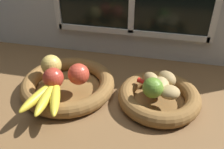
{
  "coord_description": "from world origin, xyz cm",
  "views": [
    {
      "loc": [
        13.56,
        -68.43,
        54.94
      ],
      "look_at": [
        -1.48,
        -1.69,
        9.3
      ],
      "focal_mm": 39.53,
      "sensor_mm": 36.0,
      "label": 1
    }
  ],
  "objects_px": {
    "apple_red_front": "(53,78)",
    "chili_pepper": "(155,87)",
    "banana_bunch_front": "(47,96)",
    "potato_small": "(169,92)",
    "fruit_bowl_right": "(159,97)",
    "apple_red_right": "(79,74)",
    "potato_back": "(167,79)",
    "lime_near": "(153,88)",
    "fruit_bowl_left": "(68,85)",
    "apple_golden_left": "(51,65)",
    "potato_oblong": "(151,80)",
    "potato_large": "(161,85)"
  },
  "relations": [
    {
      "from": "apple_red_front",
      "to": "chili_pepper",
      "type": "distance_m",
      "value": 0.34
    },
    {
      "from": "banana_bunch_front",
      "to": "potato_small",
      "type": "distance_m",
      "value": 0.38
    },
    {
      "from": "fruit_bowl_right",
      "to": "banana_bunch_front",
      "type": "xyz_separation_m",
      "value": [
        -0.34,
        -0.12,
        0.04
      ]
    },
    {
      "from": "apple_red_front",
      "to": "apple_red_right",
      "type": "bearing_deg",
      "value": 26.62
    },
    {
      "from": "fruit_bowl_right",
      "to": "banana_bunch_front",
      "type": "height_order",
      "value": "banana_bunch_front"
    },
    {
      "from": "potato_back",
      "to": "lime_near",
      "type": "xyz_separation_m",
      "value": [
        -0.04,
        -0.08,
        0.01
      ]
    },
    {
      "from": "apple_red_right",
      "to": "lime_near",
      "type": "relative_size",
      "value": 1.11
    },
    {
      "from": "fruit_bowl_right",
      "to": "potato_small",
      "type": "height_order",
      "value": "potato_small"
    },
    {
      "from": "fruit_bowl_left",
      "to": "fruit_bowl_right",
      "type": "height_order",
      "value": "same"
    },
    {
      "from": "apple_golden_left",
      "to": "potato_oblong",
      "type": "bearing_deg",
      "value": 1.54
    },
    {
      "from": "apple_golden_left",
      "to": "potato_large",
      "type": "height_order",
      "value": "apple_golden_left"
    },
    {
      "from": "apple_golden_left",
      "to": "apple_red_right",
      "type": "distance_m",
      "value": 0.12
    },
    {
      "from": "lime_near",
      "to": "chili_pepper",
      "type": "distance_m",
      "value": 0.04
    },
    {
      "from": "banana_bunch_front",
      "to": "lime_near",
      "type": "distance_m",
      "value": 0.33
    },
    {
      "from": "banana_bunch_front",
      "to": "chili_pepper",
      "type": "bearing_deg",
      "value": 21.22
    },
    {
      "from": "apple_red_right",
      "to": "potato_oblong",
      "type": "bearing_deg",
      "value": 10.19
    },
    {
      "from": "lime_near",
      "to": "fruit_bowl_left",
      "type": "bearing_deg",
      "value": 173.34
    },
    {
      "from": "potato_large",
      "to": "lime_near",
      "type": "bearing_deg",
      "value": -123.69
    },
    {
      "from": "potato_large",
      "to": "apple_red_right",
      "type": "bearing_deg",
      "value": -176.26
    },
    {
      "from": "fruit_bowl_left",
      "to": "potato_back",
      "type": "relative_size",
      "value": 4.67
    },
    {
      "from": "apple_red_front",
      "to": "lime_near",
      "type": "relative_size",
      "value": 1.05
    },
    {
      "from": "potato_large",
      "to": "potato_small",
      "type": "distance_m",
      "value": 0.04
    },
    {
      "from": "potato_small",
      "to": "chili_pepper",
      "type": "distance_m",
      "value": 0.06
    },
    {
      "from": "banana_bunch_front",
      "to": "potato_small",
      "type": "xyz_separation_m",
      "value": [
        0.37,
        0.1,
        0.0
      ]
    },
    {
      "from": "fruit_bowl_right",
      "to": "apple_golden_left",
      "type": "relative_size",
      "value": 3.78
    },
    {
      "from": "chili_pepper",
      "to": "fruit_bowl_left",
      "type": "bearing_deg",
      "value": -152.11
    },
    {
      "from": "potato_back",
      "to": "chili_pepper",
      "type": "xyz_separation_m",
      "value": [
        -0.03,
        -0.04,
        -0.01
      ]
    },
    {
      "from": "fruit_bowl_right",
      "to": "apple_red_front",
      "type": "bearing_deg",
      "value": -170.96
    },
    {
      "from": "potato_oblong",
      "to": "chili_pepper",
      "type": "relative_size",
      "value": 0.49
    },
    {
      "from": "apple_red_right",
      "to": "potato_oblong",
      "type": "distance_m",
      "value": 0.25
    },
    {
      "from": "potato_back",
      "to": "potato_oblong",
      "type": "height_order",
      "value": "potato_back"
    },
    {
      "from": "potato_oblong",
      "to": "potato_small",
      "type": "distance_m",
      "value": 0.08
    },
    {
      "from": "fruit_bowl_right",
      "to": "banana_bunch_front",
      "type": "distance_m",
      "value": 0.37
    },
    {
      "from": "fruit_bowl_left",
      "to": "fruit_bowl_right",
      "type": "bearing_deg",
      "value": -0.0
    },
    {
      "from": "apple_red_front",
      "to": "potato_oblong",
      "type": "relative_size",
      "value": 1.03
    },
    {
      "from": "potato_back",
      "to": "lime_near",
      "type": "height_order",
      "value": "lime_near"
    },
    {
      "from": "fruit_bowl_right",
      "to": "chili_pepper",
      "type": "bearing_deg",
      "value": 174.42
    },
    {
      "from": "apple_red_right",
      "to": "apple_red_front",
      "type": "relative_size",
      "value": 1.05
    },
    {
      "from": "fruit_bowl_left",
      "to": "potato_back",
      "type": "xyz_separation_m",
      "value": [
        0.34,
        0.04,
        0.05
      ]
    },
    {
      "from": "apple_golden_left",
      "to": "potato_oblong",
      "type": "xyz_separation_m",
      "value": [
        0.36,
        0.01,
        -0.01
      ]
    },
    {
      "from": "fruit_bowl_right",
      "to": "apple_golden_left",
      "type": "xyz_separation_m",
      "value": [
        -0.39,
        0.02,
        0.06
      ]
    },
    {
      "from": "apple_golden_left",
      "to": "potato_back",
      "type": "distance_m",
      "value": 0.41
    },
    {
      "from": "potato_small",
      "to": "fruit_bowl_left",
      "type": "bearing_deg",
      "value": 175.31
    },
    {
      "from": "apple_red_right",
      "to": "chili_pepper",
      "type": "relative_size",
      "value": 0.53
    },
    {
      "from": "fruit_bowl_right",
      "to": "potato_oblong",
      "type": "distance_m",
      "value": 0.07
    },
    {
      "from": "potato_back",
      "to": "potato_large",
      "type": "height_order",
      "value": "potato_back"
    },
    {
      "from": "banana_bunch_front",
      "to": "potato_oblong",
      "type": "height_order",
      "value": "potato_oblong"
    },
    {
      "from": "potato_oblong",
      "to": "potato_small",
      "type": "bearing_deg",
      "value": -41.42
    },
    {
      "from": "fruit_bowl_left",
      "to": "apple_golden_left",
      "type": "bearing_deg",
      "value": 166.03
    },
    {
      "from": "potato_oblong",
      "to": "chili_pepper",
      "type": "distance_m",
      "value": 0.03
    }
  ]
}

